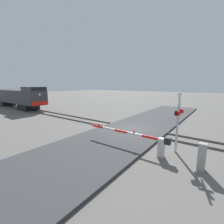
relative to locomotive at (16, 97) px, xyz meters
The scene contains 8 objects.
ground_plane 24.91m from the locomotive, 90.00° to the right, with size 160.00×160.00×0.00m, color #605E59.
rail_track_left 24.91m from the locomotive, 91.66° to the right, with size 0.08×80.00×0.15m, color #59544C.
rail_track_right 24.91m from the locomotive, 88.34° to the right, with size 0.08×80.00×0.15m, color #59544C.
road_surface 24.90m from the locomotive, 90.00° to the right, with size 36.00×6.09×0.16m, color #38383A.
locomotive is the anchor object (origin of this frame).
crossing_signal 29.56m from the locomotive, 95.18° to the right, with size 1.18×0.33×3.88m.
crossing_gate 28.34m from the locomotive, 97.92° to the right, with size 0.36×6.14×1.29m.
utility_cabinet 31.34m from the locomotive, 97.63° to the right, with size 0.39×0.36×1.45m, color #999993.
Camera 1 is at (-12.78, -6.83, 4.37)m, focal length 24.72 mm.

